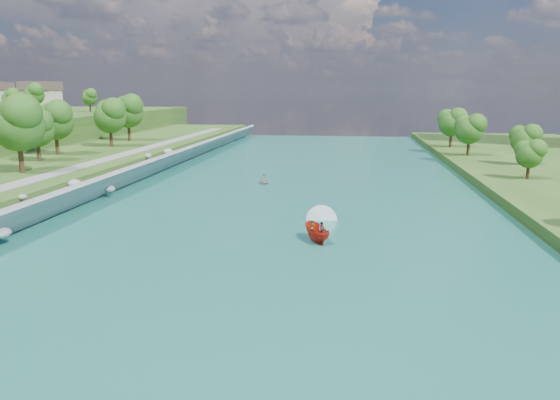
# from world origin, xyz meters

# --- Properties ---
(ground) EXTENTS (260.00, 260.00, 0.00)m
(ground) POSITION_xyz_m (0.00, 0.00, 0.00)
(ground) COLOR #2D5119
(ground) RESTS_ON ground
(river_water) EXTENTS (55.00, 240.00, 0.10)m
(river_water) POSITION_xyz_m (0.00, 20.00, 0.05)
(river_water) COLOR #185B50
(river_water) RESTS_ON ground
(ridge_west) EXTENTS (60.00, 120.00, 9.00)m
(ridge_west) POSITION_xyz_m (-82.50, 95.00, 4.50)
(ridge_west) COLOR #2D5119
(ridge_west) RESTS_ON ground
(riprap_bank) EXTENTS (4.42, 236.00, 4.42)m
(riprap_bank) POSITION_xyz_m (-25.87, 18.73, 1.83)
(riprap_bank) COLOR slate
(riprap_bank) RESTS_ON ground
(riverside_path) EXTENTS (3.00, 200.00, 0.10)m
(riverside_path) POSITION_xyz_m (-32.50, 20.00, 3.55)
(riverside_path) COLOR gray
(riverside_path) RESTS_ON berm_west
(ridge_houses) EXTENTS (29.50, 29.50, 8.40)m
(ridge_houses) POSITION_xyz_m (-88.67, 100.00, 13.31)
(ridge_houses) COLOR beige
(ridge_houses) RESTS_ON ridge_west
(trees_east) EXTENTS (16.76, 139.80, 10.96)m
(trees_east) POSITION_xyz_m (35.68, 44.90, 6.32)
(trees_east) COLOR #194C14
(trees_east) RESTS_ON berm_east
(trees_ridge) EXTENTS (19.37, 40.43, 9.18)m
(trees_ridge) POSITION_xyz_m (-72.09, 88.83, 13.10)
(trees_ridge) COLOR #194C14
(trees_ridge) RESTS_ON ridge_west
(motorboat) EXTENTS (3.60, 19.29, 2.16)m
(motorboat) POSITION_xyz_m (5.03, 11.13, 0.89)
(motorboat) COLOR #AE1C0D
(motorboat) RESTS_ON river_water
(raft) EXTENTS (2.97, 3.62, 1.49)m
(raft) POSITION_xyz_m (-5.70, 43.45, 0.46)
(raft) COLOR gray
(raft) RESTS_ON river_water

